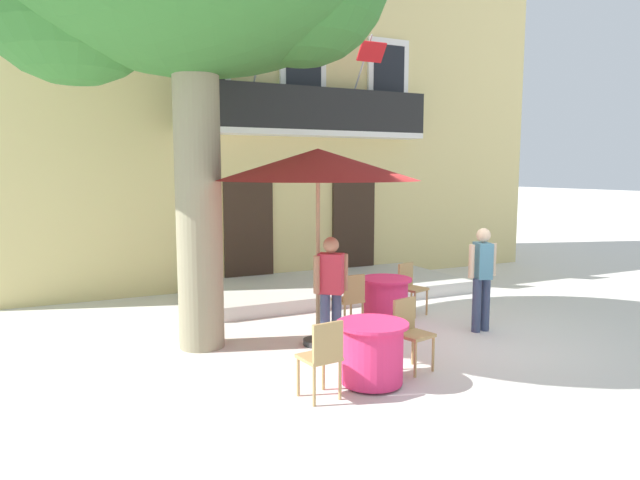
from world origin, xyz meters
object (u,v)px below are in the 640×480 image
Objects in this scene: cafe_chair_middle_1 at (351,298)px; pedestrian_mid_plaza at (331,288)px; cafe_table_near_tree at (372,353)px; cafe_umbrella at (318,166)px; cafe_chair_middle_0 at (410,285)px; pedestrian_near_entrance at (482,273)px; cafe_chair_near_tree_1 at (410,329)px; cafe_table_middle at (386,300)px; cafe_chair_near_tree_0 at (323,354)px.

pedestrian_mid_plaza is at bearing -132.86° from cafe_chair_middle_1.
cafe_umbrella is at bearing 86.60° from cafe_table_near_tree.
cafe_chair_middle_0 is 0.55× the size of pedestrian_near_entrance.
cafe_chair_near_tree_1 is 1.00× the size of cafe_chair_middle_0.
cafe_chair_middle_1 is at bearing 47.14° from pedestrian_mid_plaza.
cafe_table_near_tree is 1.00× the size of cafe_table_middle.
pedestrian_mid_plaza reaches higher than cafe_chair_middle_0.
cafe_table_near_tree is 0.77m from cafe_chair_near_tree_1.
pedestrian_mid_plaza is at bearing -86.93° from cafe_umbrella.
cafe_table_middle is 1.88m from pedestrian_mid_plaza.
cafe_table_near_tree is 1.43m from pedestrian_mid_plaza.
cafe_umbrella reaches higher than pedestrian_mid_plaza.
cafe_table_near_tree is 0.95× the size of cafe_chair_near_tree_1.
cafe_table_middle is at bearing 10.09° from cafe_chair_middle_1.
cafe_chair_near_tree_0 is 1.00× the size of cafe_chair_middle_1.
cafe_chair_near_tree_0 is at bearing -119.97° from pedestrian_mid_plaza.
cafe_table_near_tree is 3.49m from cafe_chair_middle_0.
cafe_table_near_tree is 0.77m from cafe_chair_near_tree_0.
cafe_chair_middle_1 is 0.56× the size of pedestrian_mid_plaza.
cafe_chair_near_tree_1 is 0.31× the size of cafe_umbrella.
pedestrian_near_entrance reaches higher than cafe_chair_near_tree_1.
pedestrian_mid_plaza is at bearing -150.23° from cafe_chair_middle_0.
cafe_table_near_tree is at bearing -125.62° from cafe_table_middle.
cafe_chair_near_tree_0 is (-0.74, -0.16, 0.14)m from cafe_table_near_tree.
cafe_chair_middle_0 is 0.56× the size of pedestrian_mid_plaza.
cafe_chair_near_tree_1 is at bearing -114.51° from cafe_table_middle.
cafe_chair_middle_1 is at bearing 84.29° from cafe_chair_near_tree_1.
cafe_chair_middle_0 reaches higher than cafe_table_middle.
pedestrian_near_entrance reaches higher than cafe_chair_middle_0.
cafe_chair_middle_0 is at bearing 55.20° from cafe_chair_near_tree_1.
cafe_chair_middle_1 is 2.28m from cafe_umbrella.
cafe_chair_near_tree_1 reaches higher than cafe_table_near_tree.
cafe_chair_near_tree_0 is 1.05× the size of cafe_table_middle.
cafe_chair_middle_0 is 2.59m from pedestrian_mid_plaza.
cafe_table_middle is 0.95× the size of cafe_chair_middle_1.
cafe_chair_middle_1 reaches higher than cafe_table_middle.
cafe_table_middle is at bearing 45.94° from cafe_chair_near_tree_0.
cafe_chair_near_tree_1 is at bearing -154.72° from pedestrian_near_entrance.
cafe_chair_near_tree_0 is 1.51m from cafe_chair_near_tree_1.
cafe_table_near_tree is at bearing -112.65° from cafe_chair_middle_1.
cafe_table_near_tree is 3.03m from pedestrian_near_entrance.
cafe_chair_middle_1 is (-0.74, -0.13, 0.14)m from cafe_table_middle.
cafe_chair_near_tree_1 is 2.85m from cafe_chair_middle_0.
pedestrian_near_entrance is at bearing 21.52° from cafe_chair_near_tree_0.
cafe_umbrella is 3.16m from pedestrian_near_entrance.
cafe_chair_near_tree_0 is 0.55× the size of pedestrian_near_entrance.
pedestrian_mid_plaza is (-2.22, -1.27, 0.39)m from cafe_chair_middle_0.
pedestrian_near_entrance is at bearing -2.61° from pedestrian_mid_plaza.
cafe_table_middle is 0.95× the size of cafe_chair_middle_0.
cafe_chair_near_tree_1 is 2.27m from pedestrian_near_entrance.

